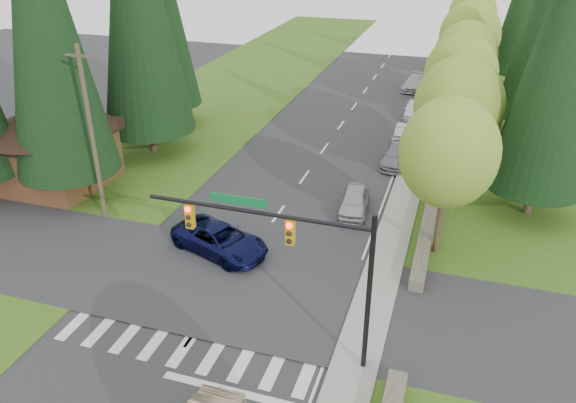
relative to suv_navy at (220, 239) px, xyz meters
The scene contains 25 objects.
grass_east 17.34m from the suv_navy, 32.85° to the left, with size 14.00×110.00×0.06m, color #305717.
grass_west 14.83m from the suv_navy, 140.60° to the left, with size 14.00×110.00×0.06m, color #305717.
cross_street 3.12m from the suv_navy, 59.12° to the right, with size 120.00×8.00×0.10m, color #28282B.
sidewalk_east 14.21m from the suv_navy, 53.43° to the left, with size 1.80×80.00×0.13m, color gray.
curb_east 13.72m from the suv_navy, 56.29° to the left, with size 0.20×80.00×0.13m, color gray.
stone_wall_north 21.90m from the suv_navy, 62.37° to the left, with size 0.70×40.00×0.70m, color #4C4438.
traffic_signal 9.50m from the suv_navy, 45.85° to the right, with size 8.70×0.37×6.80m.
brown_building 14.35m from the suv_navy, 161.88° to the left, with size 8.40×8.40×5.40m.
utility_pole 9.18m from the suv_navy, behind, with size 1.60×0.24×10.00m.
decid_tree_0 12.28m from the suv_navy, 17.54° to the left, with size 4.80×4.80×8.37m.
decid_tree_1 15.86m from the suv_navy, 43.77° to the left, with size 5.20×5.20×8.80m.
decid_tree_2 21.05m from the suv_navy, 58.52° to the left, with size 5.00×5.00×8.82m.
decid_tree_3 27.11m from the suv_navy, 66.21° to the left, with size 5.00×5.00×8.55m.
decid_tree_4 33.64m from the suv_navy, 70.93° to the left, with size 5.40×5.40×9.18m.
decid_tree_5 40.14m from the suv_navy, 74.49° to the left, with size 4.80×4.80×8.30m.
decid_tree_6 46.94m from the suv_navy, 76.67° to the left, with size 5.20×5.20×8.86m.
conifer_w_a 15.60m from the suv_navy, 163.46° to the left, with size 6.12×6.12×19.80m.
conifer_w_b 18.58m from the suv_navy, 152.88° to the left, with size 5.44×5.44×17.80m.
conifer_e_a 20.30m from the suv_navy, 31.14° to the left, with size 5.44×5.44×17.80m.
suv_navy is the anchor object (origin of this frame).
parked_car_a 8.73m from the suv_navy, 48.76° to the left, with size 1.64×4.08×1.39m, color #ADACB1.
parked_car_b 16.18m from the suv_navy, 63.76° to the left, with size 1.87×4.60×1.33m, color gray.
parked_car_c 20.08m from the suv_navy, 69.13° to the left, with size 1.44×4.14×1.36m, color #B3B2B7.
parked_car_d 26.39m from the suv_navy, 74.27° to the left, with size 1.64×4.07×1.39m, color white.
parked_car_e 34.81m from the suv_navy, 79.71° to the left, with size 1.90×4.67×1.36m, color #9E9EA3.
Camera 1 is at (9.45, -12.18, 15.80)m, focal length 35.00 mm.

